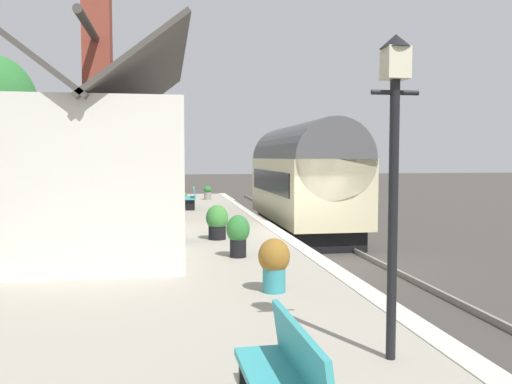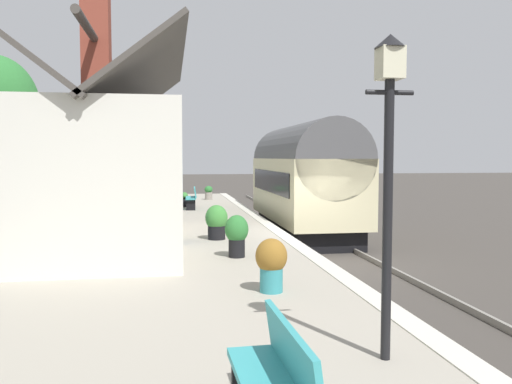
{
  "view_description": "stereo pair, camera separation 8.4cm",
  "coord_description": "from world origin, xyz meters",
  "px_view_note": "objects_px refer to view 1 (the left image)",
  "views": [
    {
      "loc": [
        -14.18,
        4.23,
        3.05
      ],
      "look_at": [
        2.12,
        1.5,
        1.96
      ],
      "focal_mm": 36.91,
      "sensor_mm": 36.0,
      "label": 1
    },
    {
      "loc": [
        -14.2,
        4.15,
        3.05
      ],
      "look_at": [
        2.12,
        1.5,
        1.96
      ],
      "focal_mm": 36.91,
      "sensor_mm": 36.0,
      "label": 2
    }
  ],
  "objects_px": {
    "planter_bench_left": "(208,192)",
    "bench_by_lamp": "(192,197)",
    "planter_corner_building": "(217,221)",
    "lamp_post_platform": "(394,132)",
    "train": "(304,179)",
    "planter_edge_far": "(184,199)",
    "planter_edge_near": "(274,262)",
    "planter_under_sign": "(238,234)",
    "station_building": "(109,173)",
    "planter_bench_right": "(143,196)",
    "bench_near_building": "(284,380)"
  },
  "relations": [
    {
      "from": "train",
      "to": "planter_bench_left",
      "type": "height_order",
      "value": "train"
    },
    {
      "from": "planter_corner_building",
      "to": "lamp_post_platform",
      "type": "distance_m",
      "value": 8.53
    },
    {
      "from": "station_building",
      "to": "bench_by_lamp",
      "type": "xyz_separation_m",
      "value": [
        8.27,
        -2.35,
        -1.24
      ]
    },
    {
      "from": "planter_under_sign",
      "to": "planter_bench_left",
      "type": "bearing_deg",
      "value": -1.85
    },
    {
      "from": "planter_bench_left",
      "to": "planter_edge_far",
      "type": "height_order",
      "value": "planter_bench_left"
    },
    {
      "from": "train",
      "to": "planter_bench_left",
      "type": "relative_size",
      "value": 12.06
    },
    {
      "from": "bench_near_building",
      "to": "lamp_post_platform",
      "type": "xyz_separation_m",
      "value": [
        1.4,
        -1.45,
        1.88
      ]
    },
    {
      "from": "planter_corner_building",
      "to": "planter_bench_right",
      "type": "distance_m",
      "value": 9.8
    },
    {
      "from": "train",
      "to": "planter_edge_near",
      "type": "relative_size",
      "value": 9.74
    },
    {
      "from": "train",
      "to": "planter_edge_near",
      "type": "distance_m",
      "value": 12.17
    },
    {
      "from": "planter_bench_left",
      "to": "planter_edge_far",
      "type": "relative_size",
      "value": 0.63
    },
    {
      "from": "station_building",
      "to": "bench_near_building",
      "type": "distance_m",
      "value": 9.75
    },
    {
      "from": "planter_edge_near",
      "to": "station_building",
      "type": "bearing_deg",
      "value": 30.42
    },
    {
      "from": "bench_by_lamp",
      "to": "planter_edge_near",
      "type": "distance_m",
      "value": 13.43
    },
    {
      "from": "planter_under_sign",
      "to": "planter_bench_left",
      "type": "xyz_separation_m",
      "value": [
        15.1,
        -0.49,
        -0.14
      ]
    },
    {
      "from": "station_building",
      "to": "planter_edge_near",
      "type": "relative_size",
      "value": 9.73
    },
    {
      "from": "planter_edge_near",
      "to": "planter_edge_far",
      "type": "xyz_separation_m",
      "value": [
        14.82,
        0.95,
        -0.19
      ]
    },
    {
      "from": "planter_edge_near",
      "to": "planter_under_sign",
      "type": "xyz_separation_m",
      "value": [
        2.93,
        0.18,
        0.03
      ]
    },
    {
      "from": "planter_edge_near",
      "to": "planter_bench_left",
      "type": "xyz_separation_m",
      "value": [
        18.03,
        -0.31,
        -0.11
      ]
    },
    {
      "from": "planter_edge_near",
      "to": "planter_bench_left",
      "type": "bearing_deg",
      "value": -0.99
    },
    {
      "from": "station_building",
      "to": "planter_under_sign",
      "type": "relative_size",
      "value": 9.18
    },
    {
      "from": "planter_edge_far",
      "to": "planter_bench_left",
      "type": "bearing_deg",
      "value": -21.43
    },
    {
      "from": "lamp_post_platform",
      "to": "planter_edge_far",
      "type": "bearing_deg",
      "value": 5.18
    },
    {
      "from": "bench_near_building",
      "to": "planter_under_sign",
      "type": "relative_size",
      "value": 1.59
    },
    {
      "from": "planter_edge_near",
      "to": "planter_under_sign",
      "type": "relative_size",
      "value": 0.94
    },
    {
      "from": "station_building",
      "to": "planter_bench_left",
      "type": "distance_m",
      "value": 13.38
    },
    {
      "from": "bench_near_building",
      "to": "planter_bench_left",
      "type": "bearing_deg",
      "value": -2.83
    },
    {
      "from": "planter_bench_right",
      "to": "planter_under_sign",
      "type": "height_order",
      "value": "planter_under_sign"
    },
    {
      "from": "station_building",
      "to": "planter_edge_far",
      "type": "bearing_deg",
      "value": -12.09
    },
    {
      "from": "bench_near_building",
      "to": "planter_under_sign",
      "type": "distance_m",
      "value": 7.22
    },
    {
      "from": "lamp_post_platform",
      "to": "bench_near_building",
      "type": "bearing_deg",
      "value": 133.99
    },
    {
      "from": "planter_corner_building",
      "to": "lamp_post_platform",
      "type": "height_order",
      "value": "lamp_post_platform"
    },
    {
      "from": "planter_under_sign",
      "to": "lamp_post_platform",
      "type": "bearing_deg",
      "value": -171.83
    },
    {
      "from": "planter_bench_left",
      "to": "planter_edge_far",
      "type": "distance_m",
      "value": 3.45
    },
    {
      "from": "planter_bench_left",
      "to": "lamp_post_platform",
      "type": "bearing_deg",
      "value": -179.06
    },
    {
      "from": "train",
      "to": "planter_edge_far",
      "type": "height_order",
      "value": "train"
    },
    {
      "from": "planter_under_sign",
      "to": "train",
      "type": "bearing_deg",
      "value": -23.03
    },
    {
      "from": "train",
      "to": "lamp_post_platform",
      "type": "relative_size",
      "value": 2.46
    },
    {
      "from": "train",
      "to": "planter_edge_far",
      "type": "xyz_separation_m",
      "value": [
        3.2,
        4.47,
        -0.98
      ]
    },
    {
      "from": "train",
      "to": "station_building",
      "type": "bearing_deg",
      "value": 134.72
    },
    {
      "from": "bench_near_building",
      "to": "lamp_post_platform",
      "type": "bearing_deg",
      "value": -46.01
    },
    {
      "from": "bench_by_lamp",
      "to": "planter_bench_right",
      "type": "relative_size",
      "value": 1.61
    },
    {
      "from": "bench_by_lamp",
      "to": "planter_bench_right",
      "type": "distance_m",
      "value": 2.5
    },
    {
      "from": "planter_edge_far",
      "to": "train",
      "type": "bearing_deg",
      "value": -125.65
    },
    {
      "from": "planter_corner_building",
      "to": "planter_under_sign",
      "type": "bearing_deg",
      "value": -175.1
    },
    {
      "from": "bench_near_building",
      "to": "planter_bench_right",
      "type": "height_order",
      "value": "bench_near_building"
    },
    {
      "from": "train",
      "to": "bench_by_lamp",
      "type": "distance_m",
      "value": 4.63
    },
    {
      "from": "train",
      "to": "planter_bench_right",
      "type": "distance_m",
      "value": 7.06
    },
    {
      "from": "train",
      "to": "bench_by_lamp",
      "type": "relative_size",
      "value": 5.77
    },
    {
      "from": "planter_bench_left",
      "to": "bench_by_lamp",
      "type": "bearing_deg",
      "value": 167.95
    }
  ]
}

